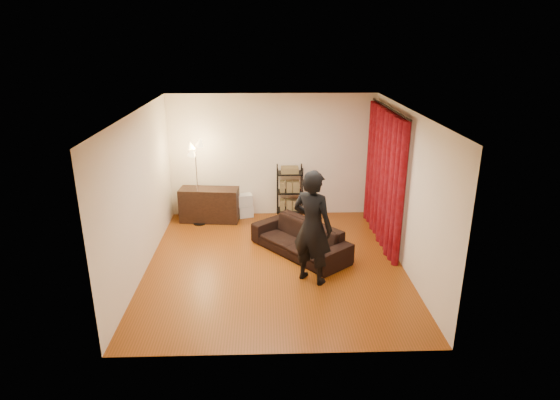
{
  "coord_description": "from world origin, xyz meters",
  "views": [
    {
      "loc": [
        -0.15,
        -7.48,
        3.86
      ],
      "look_at": [
        0.1,
        0.3,
        1.1
      ],
      "focal_mm": 30.0,
      "sensor_mm": 36.0,
      "label": 1
    }
  ],
  "objects_px": {
    "wire_shelf": "(290,192)",
    "floor_lamp": "(197,184)",
    "media_cabinet": "(210,205)",
    "storage_boxes": "(245,206)",
    "person": "(312,227)",
    "sofa": "(300,239)"
  },
  "relations": [
    {
      "from": "media_cabinet",
      "to": "wire_shelf",
      "type": "bearing_deg",
      "value": 11.14
    },
    {
      "from": "person",
      "to": "media_cabinet",
      "type": "height_order",
      "value": "person"
    },
    {
      "from": "storage_boxes",
      "to": "wire_shelf",
      "type": "height_order",
      "value": "wire_shelf"
    },
    {
      "from": "wire_shelf",
      "to": "media_cabinet",
      "type": "bearing_deg",
      "value": -171.11
    },
    {
      "from": "wire_shelf",
      "to": "floor_lamp",
      "type": "relative_size",
      "value": 0.66
    },
    {
      "from": "media_cabinet",
      "to": "storage_boxes",
      "type": "bearing_deg",
      "value": 20.71
    },
    {
      "from": "person",
      "to": "storage_boxes",
      "type": "distance_m",
      "value": 3.23
    },
    {
      "from": "media_cabinet",
      "to": "wire_shelf",
      "type": "height_order",
      "value": "wire_shelf"
    },
    {
      "from": "sofa",
      "to": "storage_boxes",
      "type": "distance_m",
      "value": 2.18
    },
    {
      "from": "sofa",
      "to": "wire_shelf",
      "type": "bearing_deg",
      "value": 143.58
    },
    {
      "from": "person",
      "to": "sofa",
      "type": "bearing_deg",
      "value": -48.55
    },
    {
      "from": "wire_shelf",
      "to": "storage_boxes",
      "type": "bearing_deg",
      "value": -178.79
    },
    {
      "from": "person",
      "to": "media_cabinet",
      "type": "bearing_deg",
      "value": -18.74
    },
    {
      "from": "person",
      "to": "floor_lamp",
      "type": "relative_size",
      "value": 1.06
    },
    {
      "from": "floor_lamp",
      "to": "media_cabinet",
      "type": "bearing_deg",
      "value": 40.54
    },
    {
      "from": "person",
      "to": "floor_lamp",
      "type": "xyz_separation_m",
      "value": [
        -2.18,
        2.52,
        -0.05
      ]
    },
    {
      "from": "media_cabinet",
      "to": "wire_shelf",
      "type": "distance_m",
      "value": 1.78
    },
    {
      "from": "person",
      "to": "media_cabinet",
      "type": "xyz_separation_m",
      "value": [
        -1.97,
        2.71,
        -0.58
      ]
    },
    {
      "from": "person",
      "to": "storage_boxes",
      "type": "bearing_deg",
      "value": -32.36
    },
    {
      "from": "sofa",
      "to": "floor_lamp",
      "type": "height_order",
      "value": "floor_lamp"
    },
    {
      "from": "wire_shelf",
      "to": "floor_lamp",
      "type": "xyz_separation_m",
      "value": [
        -1.97,
        -0.35,
        0.31
      ]
    },
    {
      "from": "person",
      "to": "wire_shelf",
      "type": "relative_size",
      "value": 1.62
    }
  ]
}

